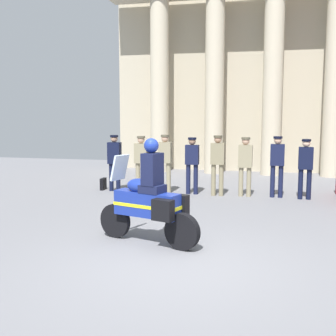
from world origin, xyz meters
The scene contains 12 objects.
ground_plane centered at (0.00, 0.00, 0.00)m, with size 28.00×28.00×0.00m, color slate.
colonnade_backdrop centered at (0.40, 10.99, 3.97)m, with size 10.47×1.58×7.44m.
officer_in_row_0 centered at (-3.10, 5.82, 1.00)m, with size 0.39×0.24×1.69m.
officer_in_row_1 centered at (-2.28, 5.86, 0.99)m, with size 0.39×0.24×1.67m.
officer_in_row_2 centered at (-1.55, 5.84, 1.02)m, with size 0.39×0.24×1.72m.
officer_in_row_3 centered at (-0.74, 5.86, 0.97)m, with size 0.39×0.24×1.64m.
officer_in_row_4 centered at (0.01, 5.75, 1.02)m, with size 0.39×0.24×1.72m.
officer_in_row_5 centered at (0.77, 5.83, 0.99)m, with size 0.39×0.24×1.67m.
officer_in_row_6 centered at (1.64, 5.89, 1.01)m, with size 0.39×0.24×1.70m.
officer_in_row_7 centered at (2.39, 5.79, 0.97)m, with size 0.39×0.24×1.64m.
motorcycle_with_rider centered at (-0.63, 0.92, 0.79)m, with size 2.02×0.95×1.90m.
briefcase_on_ground centered at (-3.52, 5.93, 0.18)m, with size 0.10×0.32×0.36m, color black.
Camera 1 is at (1.37, -6.27, 2.32)m, focal length 45.84 mm.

